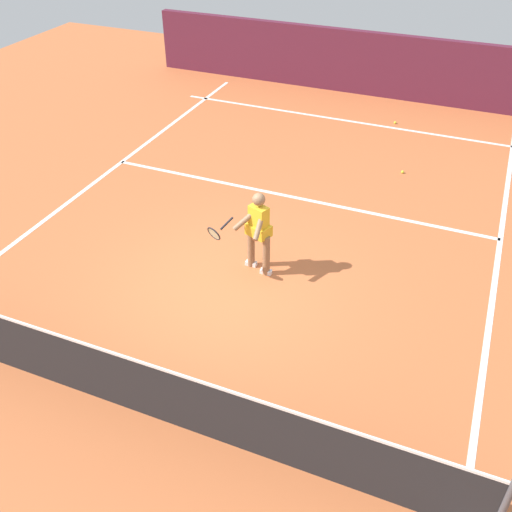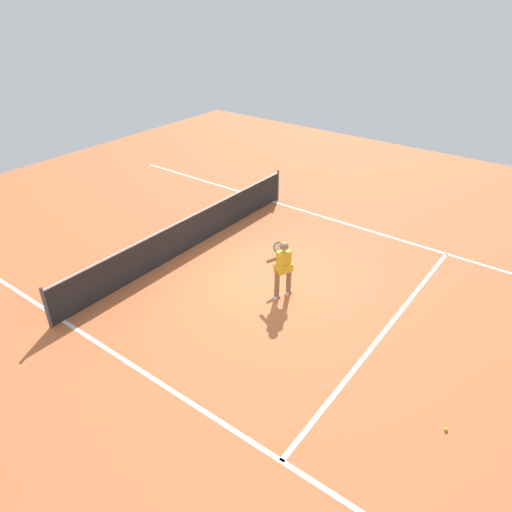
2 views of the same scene
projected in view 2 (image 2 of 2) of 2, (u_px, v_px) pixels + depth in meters
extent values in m
plane|color=#C66638|center=(268.00, 281.00, 12.48)|extent=(26.75, 26.75, 0.00)
cube|color=white|center=(386.00, 329.00, 10.75)|extent=(8.53, 0.10, 0.01)
cube|color=white|center=(145.00, 374.00, 9.55)|extent=(0.10, 18.58, 0.01)
cube|color=white|center=(343.00, 223.00, 15.41)|extent=(0.10, 18.58, 0.01)
cylinder|color=#4C4C51|center=(46.00, 308.00, 10.53)|extent=(0.08, 0.08, 1.11)
cylinder|color=#4C4C51|center=(278.00, 185.00, 16.81)|extent=(0.08, 0.08, 1.11)
cube|color=#232326|center=(189.00, 234.00, 13.70)|extent=(9.05, 0.02, 0.99)
cube|color=white|center=(187.00, 218.00, 13.44)|extent=(9.05, 0.02, 0.04)
cylinder|color=#8C6647|center=(277.00, 285.00, 11.61)|extent=(0.13, 0.13, 0.78)
cylinder|color=#8C6647|center=(289.00, 281.00, 11.77)|extent=(0.13, 0.13, 0.78)
cube|color=white|center=(277.00, 297.00, 11.78)|extent=(0.20, 0.10, 0.08)
cube|color=white|center=(288.00, 292.00, 11.95)|extent=(0.20, 0.10, 0.08)
cube|color=gold|center=(284.00, 261.00, 11.36)|extent=(0.37, 0.30, 0.52)
cube|color=gold|center=(283.00, 268.00, 11.46)|extent=(0.47, 0.40, 0.20)
sphere|color=#8C6647|center=(284.00, 246.00, 11.15)|extent=(0.22, 0.22, 0.22)
cylinder|color=#8C6647|center=(275.00, 259.00, 11.39)|extent=(0.13, 0.48, 0.37)
cylinder|color=#8C6647|center=(285.00, 256.00, 11.53)|extent=(0.40, 0.40, 0.37)
cylinder|color=black|center=(285.00, 250.00, 11.83)|extent=(0.14, 0.29, 0.14)
torus|color=black|center=(278.00, 247.00, 12.08)|extent=(0.31, 0.21, 0.28)
cylinder|color=beige|center=(278.00, 247.00, 12.08)|extent=(0.26, 0.17, 0.23)
sphere|color=#D1E533|center=(446.00, 429.00, 8.33)|extent=(0.07, 0.07, 0.07)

